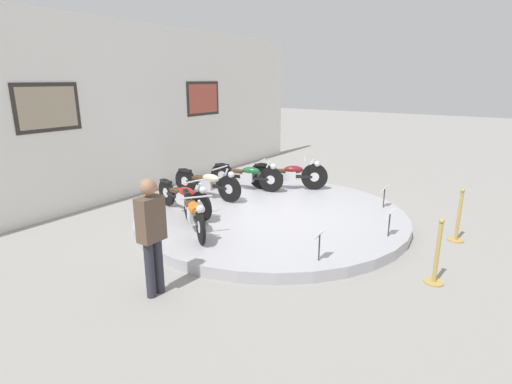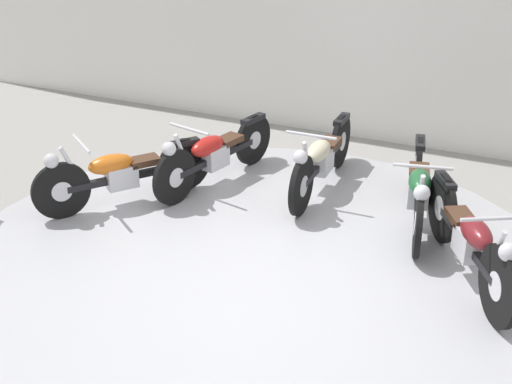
# 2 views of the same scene
# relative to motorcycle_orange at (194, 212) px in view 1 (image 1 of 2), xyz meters

# --- Properties ---
(ground_plane) EXTENTS (60.00, 60.00, 0.00)m
(ground_plane) POSITION_rel_motorcycle_orange_xyz_m (1.78, -0.57, -0.57)
(ground_plane) COLOR gray
(display_platform) EXTENTS (5.72, 5.72, 0.20)m
(display_platform) POSITION_rel_motorcycle_orange_xyz_m (1.78, -0.57, -0.47)
(display_platform) COLOR #ADADB2
(display_platform) RESTS_ON ground_plane
(back_wall) EXTENTS (14.00, 0.22, 4.31)m
(back_wall) POSITION_rel_motorcycle_orange_xyz_m (1.78, 3.51, 1.59)
(back_wall) COLOR white
(back_wall) RESTS_ON ground_plane
(motorcycle_orange) EXTENTS (1.20, 1.60, 0.78)m
(motorcycle_orange) POSITION_rel_motorcycle_orange_xyz_m (0.00, 0.00, 0.00)
(motorcycle_orange) COLOR black
(motorcycle_orange) RESTS_ON display_platform
(motorcycle_red) EXTENTS (0.61, 1.92, 0.78)m
(motorcycle_red) POSITION_rel_motorcycle_orange_xyz_m (0.64, 0.86, 0.00)
(motorcycle_red) COLOR black
(motorcycle_red) RESTS_ON display_platform
(motorcycle_cream) EXTENTS (0.54, 1.98, 0.79)m
(motorcycle_cream) POSITION_rel_motorcycle_orange_xyz_m (1.79, 1.21, 0.01)
(motorcycle_cream) COLOR black
(motorcycle_cream) RESTS_ON display_platform
(motorcycle_green) EXTENTS (0.61, 1.95, 0.79)m
(motorcycle_green) POSITION_rel_motorcycle_orange_xyz_m (2.93, 0.87, 0.01)
(motorcycle_green) COLOR black
(motorcycle_green) RESTS_ON display_platform
(motorcycle_maroon) EXTENTS (1.05, 1.79, 0.81)m
(motorcycle_maroon) POSITION_rel_motorcycle_orange_xyz_m (3.56, 0.00, 0.03)
(motorcycle_maroon) COLOR black
(motorcycle_maroon) RESTS_ON display_platform
(info_placard_front_left) EXTENTS (0.26, 0.11, 0.51)m
(info_placard_front_left) POSITION_rel_motorcycle_orange_xyz_m (0.16, -2.48, -0.00)
(info_placard_front_left) COLOR #333338
(info_placard_front_left) RESTS_ON display_platform
(info_placard_front_centre) EXTENTS (0.26, 0.11, 0.51)m
(info_placard_front_centre) POSITION_rel_motorcycle_orange_xyz_m (1.78, -3.08, -0.00)
(info_placard_front_centre) COLOR #333338
(info_placard_front_centre) RESTS_ON display_platform
(info_placard_front_right) EXTENTS (0.26, 0.11, 0.51)m
(info_placard_front_right) POSITION_rel_motorcycle_orange_xyz_m (3.41, -2.48, -0.00)
(info_placard_front_right) COLOR #333338
(info_placard_front_right) RESTS_ON display_platform
(visitor_standing) EXTENTS (0.36, 0.22, 1.69)m
(visitor_standing) POSITION_rel_motorcycle_orange_xyz_m (-1.76, -0.89, 0.39)
(visitor_standing) COLOR #2D2D38
(visitor_standing) RESTS_ON ground_plane
(stanchion_post_left_of_entry) EXTENTS (0.28, 0.28, 1.02)m
(stanchion_post_left_of_entry) POSITION_rel_motorcycle_orange_xyz_m (0.81, -4.07, -0.22)
(stanchion_post_left_of_entry) COLOR tan
(stanchion_post_left_of_entry) RESTS_ON ground_plane
(stanchion_post_right_of_entry) EXTENTS (0.28, 0.28, 1.02)m
(stanchion_post_right_of_entry) POSITION_rel_motorcycle_orange_xyz_m (2.76, -4.07, -0.22)
(stanchion_post_right_of_entry) COLOR tan
(stanchion_post_right_of_entry) RESTS_ON ground_plane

